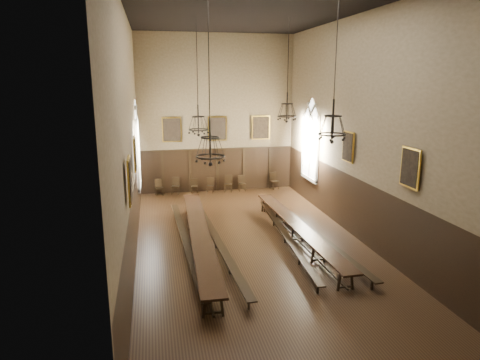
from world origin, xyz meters
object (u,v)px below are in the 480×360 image
object	(u,v)px
bench_right_outer	(312,234)
chair_4	(228,187)
chandelier_back_left	(198,122)
bench_left_inner	(216,241)
chair_5	(242,186)
table_left	(200,241)
chair_3	(210,188)
chair_1	(176,189)
table_right	(297,233)
chandelier_back_right	(287,110)
chair_2	(195,189)
chair_0	(159,190)
chair_7	(274,184)
bench_left_outer	(186,244)
chandelier_front_left	(210,147)
chandelier_front_right	(333,126)
bench_right_inner	(285,237)

from	to	relation	value
bench_right_outer	chair_4	world-z (taller)	chair_4
chair_4	chandelier_back_left	distance (m)	7.46
bench_left_inner	chair_5	size ratio (longest dim) A/B	11.27
table_left	chair_3	size ratio (longest dim) A/B	12.11
chair_1	table_right	bearing A→B (deg)	-47.53
table_right	bench_left_inner	xyz separation A→B (m)	(-3.35, -0.02, -0.07)
chandelier_back_left	chandelier_back_right	world-z (taller)	same
table_right	chandelier_back_left	distance (m)	6.29
chair_2	chair_0	bearing A→B (deg)	179.49
bench_left_inner	chair_7	world-z (taller)	chair_7
bench_left_outer	chandelier_back_left	bearing A→B (deg)	72.68
chandelier_front_left	chandelier_back_right	bearing A→B (deg)	48.23
bench_left_inner	chair_2	world-z (taller)	chair_2
bench_right_outer	chandelier_back_left	world-z (taller)	chandelier_back_left
bench_left_outer	bench_left_inner	distance (m)	1.17
chair_2	chair_7	distance (m)	4.84
bench_right_outer	chair_7	bearing A→B (deg)	84.43
table_right	chair_0	bearing A→B (deg)	122.45
chair_4	chandelier_back_right	world-z (taller)	chandelier_back_right
table_left	chair_5	distance (m)	9.34
table_right	chair_3	bearing A→B (deg)	106.12
bench_left_outer	chandelier_back_right	distance (m)	7.19
chair_4	chair_7	bearing A→B (deg)	17.26
bench_left_inner	chair_0	distance (m)	8.71
chair_0	chandelier_back_right	world-z (taller)	chandelier_back_right
chair_4	chandelier_front_right	world-z (taller)	chandelier_front_right
chair_4	chandelier_front_right	distance (m)	11.71
chair_1	chair_2	bearing A→B (deg)	11.43
chair_7	chandelier_front_right	distance (m)	11.73
bench_right_outer	chandelier_back_right	xyz separation A→B (m)	(-0.49, 2.29, 4.91)
chair_1	bench_left_inner	bearing A→B (deg)	-67.79
bench_right_outer	chair_3	xyz separation A→B (m)	(-3.10, 8.40, -0.01)
table_left	bench_right_inner	size ratio (longest dim) A/B	1.16
bench_left_outer	chandelier_back_left	size ratio (longest dim) A/B	2.05
chair_1	chandelier_front_left	bearing A→B (deg)	-71.62
bench_right_inner	chandelier_back_left	distance (m)	6.09
bench_left_inner	chair_7	xyz separation A→B (m)	(4.85, 8.54, 0.01)
table_left	chandelier_back_right	size ratio (longest dim) A/B	2.52
chair_5	chandelier_back_right	bearing A→B (deg)	-81.47
bench_right_outer	chandelier_front_left	xyz separation A→B (m)	(-4.47, -2.16, 4.08)
chandelier_back_left	chair_2	bearing A→B (deg)	87.01
bench_left_inner	chair_5	bearing A→B (deg)	71.57
chair_1	chair_3	world-z (taller)	chair_1
bench_left_outer	chandelier_front_left	size ratio (longest dim) A/B	1.92
table_right	bench_left_outer	distance (m)	4.52
chandelier_front_right	chandelier_back_right	bearing A→B (deg)	92.08
chair_3	chair_4	size ratio (longest dim) A/B	0.90
chair_4	chair_2	bearing A→B (deg)	-165.83
chandelier_front_left	bench_right_outer	bearing A→B (deg)	25.85
chair_2	bench_left_inner	bearing A→B (deg)	-90.83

